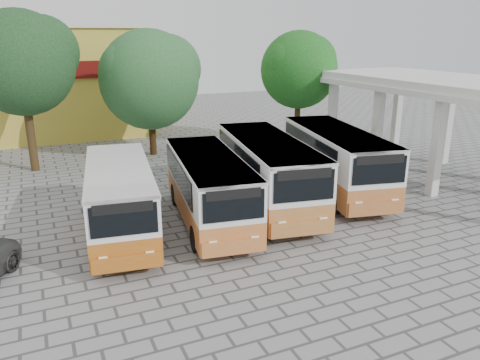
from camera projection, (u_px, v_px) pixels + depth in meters
name	position (u px, v px, depth m)	size (l,w,h in m)	color
ground	(316.00, 236.00, 18.39)	(90.00, 90.00, 0.00)	gray
terminal_shelter	(449.00, 87.00, 24.49)	(6.80, 15.80, 5.40)	silver
shophouse_block	(9.00, 81.00, 35.56)	(20.40, 10.40, 8.30)	gold
bus_far_left	(120.00, 195.00, 18.09)	(3.38, 8.00, 2.79)	#AD5813
bus_centre_left	(209.00, 185.00, 19.23)	(3.50, 8.20, 2.86)	#C16C2F
bus_centre_right	(267.00, 169.00, 20.97)	(4.04, 9.04, 3.13)	#B16B31
bus_far_right	(336.00, 157.00, 22.97)	(4.38, 9.10, 3.13)	#B0642F
tree_left	(22.00, 59.00, 25.47)	(6.03, 5.74, 8.95)	#49341A
tree_middle	(150.00, 76.00, 29.42)	(6.57, 6.26, 7.97)	#35210D
tree_right	(300.00, 67.00, 31.27)	(5.40, 5.14, 7.87)	#463114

